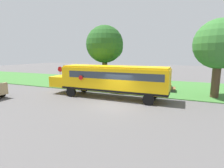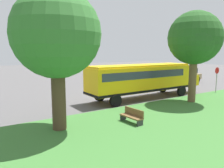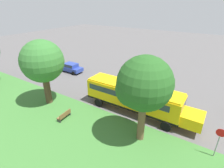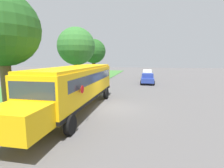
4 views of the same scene
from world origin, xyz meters
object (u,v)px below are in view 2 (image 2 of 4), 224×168
pickup_truck (185,75)px  stop_sign (217,77)px  park_bench (132,116)px  school_bus (143,78)px  oak_tree_roadside_mid (53,33)px  oak_tree_beside_bus (195,39)px

pickup_truck → stop_sign: bearing=149.3°
pickup_truck → park_bench: (-10.19, 17.88, -0.60)m
school_bus → oak_tree_roadside_mid: size_ratio=1.63×
school_bus → park_bench: bearing=133.5°
park_bench → pickup_truck: bearing=-60.3°
stop_sign → oak_tree_beside_bus: bearing=103.6°
school_bus → oak_tree_roadside_mid: oak_tree_roadside_mid is taller
school_bus → stop_sign: size_ratio=4.53×
school_bus → oak_tree_beside_bus: 5.52m
oak_tree_roadside_mid → stop_sign: size_ratio=2.77×
school_bus → pickup_truck: school_bus is taller
school_bus → park_bench: school_bus is taller
pickup_truck → park_bench: bearing=119.7°
school_bus → stop_sign: 8.41m
pickup_truck → stop_sign: stop_sign is taller
oak_tree_roadside_mid → oak_tree_beside_bus: bearing=-89.7°
oak_tree_roadside_mid → stop_sign: 18.14m
oak_tree_beside_bus → oak_tree_roadside_mid: (-0.06, 11.88, -0.07)m
pickup_truck → oak_tree_beside_bus: 14.06m
pickup_truck → school_bus: bearing=111.9°
oak_tree_beside_bus → stop_sign: size_ratio=2.80×
school_bus → stop_sign: bearing=-105.9°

